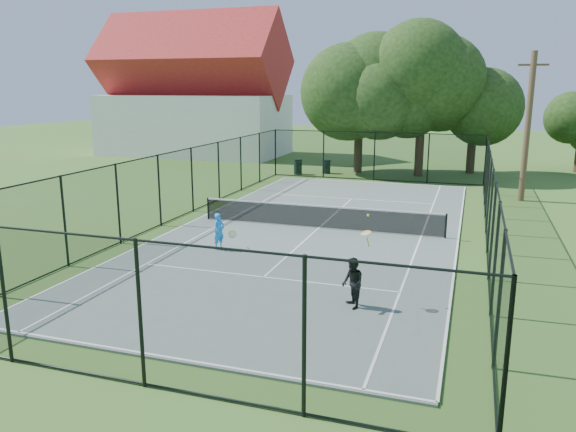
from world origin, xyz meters
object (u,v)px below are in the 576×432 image
(utility_pole, at_px, (528,127))
(player_black, at_px, (353,283))
(tennis_net, at_px, (319,216))
(player_blue, at_px, (219,231))
(trash_bin_left, at_px, (298,167))
(trash_bin_right, at_px, (326,166))

(utility_pole, xyz_separation_m, player_black, (-5.24, -16.91, -3.03))
(tennis_net, distance_m, player_blue, 4.81)
(tennis_net, height_order, trash_bin_left, trash_bin_left)
(tennis_net, relative_size, trash_bin_left, 9.88)
(utility_pole, bearing_deg, player_blue, -129.71)
(tennis_net, xyz_separation_m, player_blue, (-2.57, -4.06, 0.13))
(trash_bin_right, distance_m, player_black, 23.67)
(trash_bin_right, distance_m, player_blue, 18.93)
(tennis_net, height_order, utility_pole, utility_pole)
(trash_bin_left, xyz_separation_m, player_blue, (2.65, -17.89, 0.20))
(trash_bin_left, relative_size, trash_bin_right, 1.09)
(trash_bin_left, bearing_deg, player_blue, -81.59)
(player_black, bearing_deg, trash_bin_right, 106.10)
(tennis_net, bearing_deg, player_blue, -122.30)
(player_black, bearing_deg, tennis_net, 111.06)
(player_blue, bearing_deg, player_black, -34.40)
(trash_bin_left, height_order, player_black, player_black)
(utility_pole, xyz_separation_m, player_blue, (-10.85, -13.06, -3.06))
(trash_bin_right, relative_size, player_blue, 0.71)
(trash_bin_left, bearing_deg, utility_pole, -19.69)
(trash_bin_right, height_order, utility_pole, utility_pole)
(tennis_net, xyz_separation_m, trash_bin_left, (-5.21, 13.83, -0.06))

